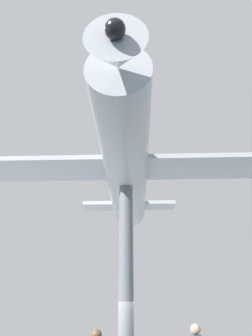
% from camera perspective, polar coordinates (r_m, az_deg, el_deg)
% --- Properties ---
extents(support_pylon_central, '(0.50, 0.50, 6.45)m').
position_cam_1_polar(support_pylon_central, '(11.41, 0.00, -18.65)').
color(support_pylon_central, slate).
rests_on(support_pylon_central, ground_plane).
extents(suspended_airplane, '(14.71, 12.30, 2.99)m').
position_cam_1_polar(suspended_airplane, '(12.43, -0.02, 0.35)').
color(suspended_airplane, '#B2B7BC').
rests_on(suspended_airplane, support_pylon_central).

